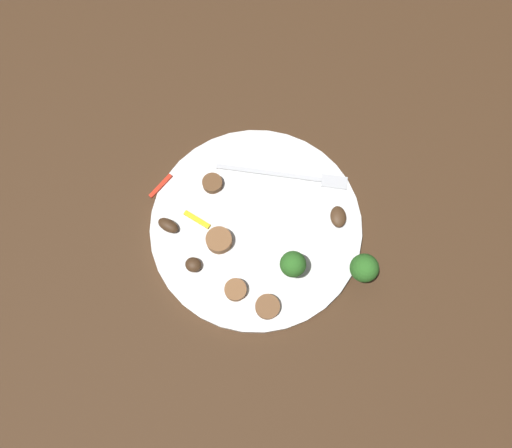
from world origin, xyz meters
name	(u,v)px	position (x,y,z in m)	size (l,w,h in m)	color
ground_plane	(256,228)	(0.00, 0.00, 0.00)	(1.40, 1.40, 0.00)	#422B19
plate	(256,226)	(0.00, 0.00, 0.01)	(0.28, 0.28, 0.02)	white
fork	(292,176)	(0.06, 0.05, 0.02)	(0.17, 0.08, 0.00)	silver
broccoli_floret_0	(293,264)	(0.03, -0.07, 0.05)	(0.03, 0.03, 0.05)	#347525
broccoli_floret_1	(364,268)	(0.11, -0.10, 0.05)	(0.03, 0.03, 0.05)	#347525
sausage_slice_0	(236,290)	(-0.05, -0.08, 0.02)	(0.03, 0.03, 0.01)	brown
sausage_slice_1	(268,307)	(-0.02, -0.11, 0.02)	(0.03, 0.03, 0.01)	brown
sausage_slice_2	(219,240)	(-0.05, -0.01, 0.02)	(0.03, 0.03, 0.02)	brown
sausage_slice_3	(212,183)	(-0.04, 0.07, 0.02)	(0.03, 0.03, 0.01)	brown
mushroom_0	(193,265)	(-0.09, -0.03, 0.02)	(0.02, 0.02, 0.01)	#422B19
mushroom_1	(338,217)	(0.11, -0.02, 0.02)	(0.03, 0.02, 0.01)	#4C331E
mushroom_2	(168,225)	(-0.11, 0.03, 0.02)	(0.03, 0.02, 0.01)	#422B19
pepper_strip_0	(197,220)	(-0.07, 0.03, 0.02)	(0.04, 0.01, 0.00)	yellow
pepper_strip_1	(161,186)	(-0.11, 0.09, 0.02)	(0.04, 0.01, 0.00)	red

